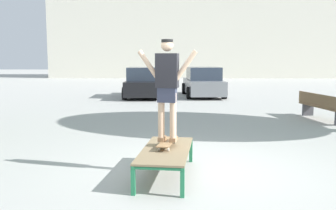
% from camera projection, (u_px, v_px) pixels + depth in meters
% --- Properties ---
extents(ground_plane, '(120.00, 120.00, 0.00)m').
position_uv_depth(ground_plane, '(199.00, 169.00, 6.61)').
color(ground_plane, '#A8A8A3').
extents(building_facade, '(33.61, 4.00, 15.59)m').
position_uv_depth(building_facade, '(217.00, 0.00, 37.80)').
color(building_facade, silver).
rests_on(building_facade, ground).
extents(skate_box, '(0.95, 1.97, 0.46)m').
position_uv_depth(skate_box, '(166.00, 152.00, 6.14)').
color(skate_box, '#237A4C').
rests_on(skate_box, ground).
extents(skateboard, '(0.34, 0.82, 0.09)m').
position_uv_depth(skateboard, '(167.00, 142.00, 6.27)').
color(skateboard, '#9E754C').
rests_on(skateboard, skate_box).
extents(skater, '(1.00, 0.33, 1.69)m').
position_uv_depth(skater, '(167.00, 83.00, 6.15)').
color(skater, beige).
rests_on(skater, skateboard).
extents(car_black, '(2.01, 4.25, 1.50)m').
position_uv_depth(car_black, '(144.00, 83.00, 18.87)').
color(car_black, black).
rests_on(car_black, ground).
extents(car_grey, '(2.13, 4.31, 1.50)m').
position_uv_depth(car_grey, '(203.00, 83.00, 19.20)').
color(car_grey, slate).
rests_on(car_grey, ground).
extents(park_bench, '(0.82, 2.44, 0.83)m').
position_uv_depth(park_bench, '(322.00, 106.00, 11.77)').
color(park_bench, brown).
rests_on(park_bench, ground).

